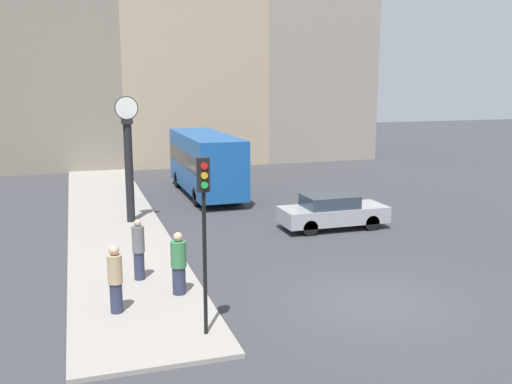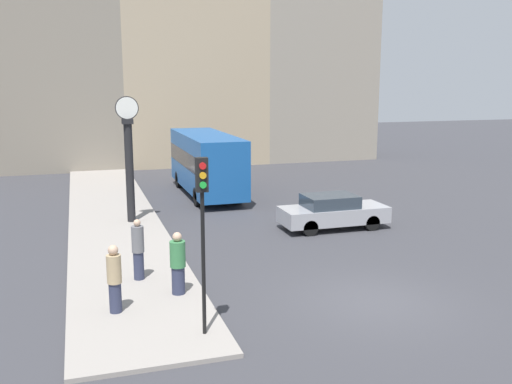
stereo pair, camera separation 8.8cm
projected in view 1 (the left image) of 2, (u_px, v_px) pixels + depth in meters
name	position (u px, v px, depth m)	size (l,w,h in m)	color
ground_plane	(375.00, 301.00, 15.37)	(120.00, 120.00, 0.00)	#38383D
sidewalk_corner	(113.00, 218.00, 24.54)	(3.66, 27.56, 0.11)	gray
building_row	(183.00, 44.00, 39.78)	(28.48, 5.00, 17.42)	gray
sedan_car	(332.00, 211.00, 22.86)	(4.29, 1.71, 1.38)	#9E9EA3
bus_distant	(205.00, 161.00, 29.42)	(2.33, 8.25, 3.17)	#195199
traffic_light_near	(204.00, 210.00, 12.61)	(0.26, 0.24, 4.10)	black
street_clock	(129.00, 161.00, 23.20)	(0.94, 0.44, 5.14)	black
pedestrian_tan_coat	(115.00, 279.00, 14.21)	(0.36, 0.36, 1.75)	#2D334C
pedestrian_grey_jacket	(139.00, 250.00, 16.60)	(0.36, 0.36, 1.81)	#2D334C
pedestrian_green_hoodie	(179.00, 264.00, 15.47)	(0.42, 0.42, 1.74)	#2D334C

